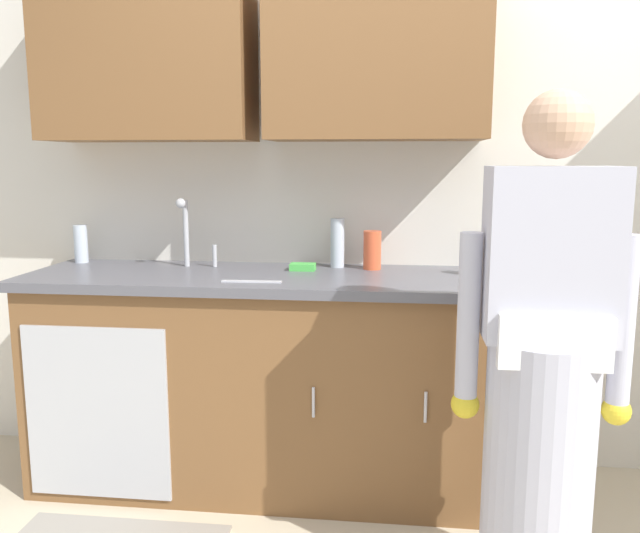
% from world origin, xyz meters
% --- Properties ---
extents(kitchen_wall_with_uppers, '(4.80, 0.44, 2.70)m').
position_xyz_m(kitchen_wall_with_uppers, '(-0.14, 0.99, 1.48)').
color(kitchen_wall_with_uppers, silver).
rests_on(kitchen_wall_with_uppers, ground).
extents(counter_cabinet, '(1.90, 0.62, 0.90)m').
position_xyz_m(counter_cabinet, '(-0.55, 0.70, 0.45)').
color(counter_cabinet, brown).
rests_on(counter_cabinet, ground).
extents(countertop, '(1.96, 0.66, 0.04)m').
position_xyz_m(countertop, '(-0.55, 0.70, 0.92)').
color(countertop, '#595960').
rests_on(countertop, counter_cabinet).
extents(sink, '(0.50, 0.36, 0.35)m').
position_xyz_m(sink, '(-0.87, 0.71, 0.93)').
color(sink, '#B7BABF').
rests_on(sink, counter_cabinet).
extents(person_at_sink, '(0.55, 0.34, 1.62)m').
position_xyz_m(person_at_sink, '(0.50, 0.02, 0.69)').
color(person_at_sink, white).
rests_on(person_at_sink, ground).
extents(bottle_dish_liquid, '(0.08, 0.08, 0.17)m').
position_xyz_m(bottle_dish_liquid, '(-0.06, 0.87, 1.03)').
color(bottle_dish_liquid, '#E05933').
rests_on(bottle_dish_liquid, countertop).
extents(bottle_water_short, '(0.06, 0.06, 0.18)m').
position_xyz_m(bottle_water_short, '(-1.43, 0.90, 1.03)').
color(bottle_water_short, silver).
rests_on(bottle_water_short, countertop).
extents(bottle_soap, '(0.06, 0.06, 0.22)m').
position_xyz_m(bottle_soap, '(-0.22, 0.90, 1.05)').
color(bottle_soap, silver).
rests_on(bottle_soap, countertop).
extents(cup_by_sink, '(0.08, 0.08, 0.10)m').
position_xyz_m(cup_by_sink, '(0.36, 0.77, 0.99)').
color(cup_by_sink, '#33478C').
rests_on(cup_by_sink, countertop).
extents(knife_on_counter, '(0.24, 0.03, 0.01)m').
position_xyz_m(knife_on_counter, '(-0.53, 0.50, 0.94)').
color(knife_on_counter, silver).
rests_on(knife_on_counter, countertop).
extents(sponge, '(0.11, 0.07, 0.03)m').
position_xyz_m(sponge, '(-0.36, 0.80, 0.96)').
color(sponge, '#4CBF4C').
rests_on(sponge, countertop).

